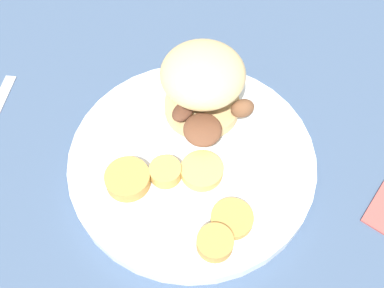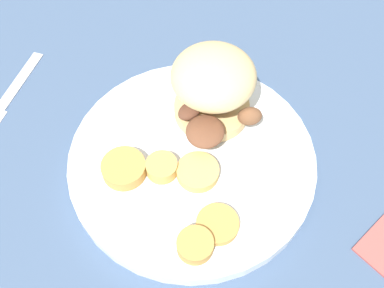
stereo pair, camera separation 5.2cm
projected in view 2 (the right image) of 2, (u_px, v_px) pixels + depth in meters
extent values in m
plane|color=#3D5170|center=(192.00, 165.00, 0.56)|extent=(4.00, 4.00, 0.00)
cylinder|color=white|center=(192.00, 161.00, 0.55)|extent=(0.30, 0.30, 0.02)
torus|color=white|center=(192.00, 157.00, 0.54)|extent=(0.30, 0.30, 0.01)
cylinder|color=tan|center=(212.00, 108.00, 0.57)|extent=(0.10, 0.10, 0.02)
ellipsoid|color=brown|center=(250.00, 116.00, 0.54)|extent=(0.04, 0.04, 0.02)
ellipsoid|color=brown|center=(218.00, 91.00, 0.56)|extent=(0.06, 0.06, 0.02)
ellipsoid|color=#563323|center=(190.00, 111.00, 0.54)|extent=(0.03, 0.02, 0.01)
ellipsoid|color=#563323|center=(203.00, 89.00, 0.56)|extent=(0.04, 0.04, 0.02)
ellipsoid|color=#4C281E|center=(198.00, 69.00, 0.57)|extent=(0.02, 0.03, 0.01)
ellipsoid|color=brown|center=(204.00, 130.00, 0.52)|extent=(0.07, 0.06, 0.01)
ellipsoid|color=#563323|center=(218.00, 96.00, 0.55)|extent=(0.06, 0.05, 0.02)
ellipsoid|color=#E5C17F|center=(214.00, 76.00, 0.52)|extent=(0.10, 0.10, 0.06)
cylinder|color=tan|center=(198.00, 172.00, 0.52)|extent=(0.05, 0.05, 0.01)
cylinder|color=#BC8942|center=(124.00, 168.00, 0.52)|extent=(0.05, 0.05, 0.02)
cylinder|color=#BC8942|center=(195.00, 245.00, 0.47)|extent=(0.04, 0.04, 0.02)
cylinder|color=#BC8942|center=(218.00, 224.00, 0.49)|extent=(0.05, 0.05, 0.01)
cylinder|color=tan|center=(162.00, 167.00, 0.52)|extent=(0.04, 0.04, 0.02)
cube|color=silver|center=(20.00, 80.00, 0.63)|extent=(0.10, 0.06, 0.00)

